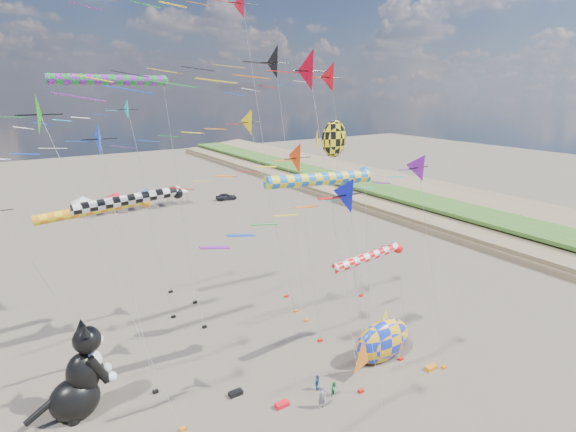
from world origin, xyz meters
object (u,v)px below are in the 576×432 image
(cat_inflatable, at_px, (77,370))
(child_blue, at_px, (317,382))
(fish_inflatable, at_px, (382,341))
(person_adult, at_px, (322,397))
(parked_car, at_px, (226,197))
(child_green, at_px, (334,389))

(cat_inflatable, distance_m, child_blue, 15.08)
(fish_inflatable, height_order, child_blue, fish_inflatable)
(person_adult, relative_size, parked_car, 0.44)
(parked_car, bearing_deg, cat_inflatable, 154.15)
(child_green, height_order, parked_car, parked_car)
(cat_inflatable, height_order, child_green, cat_inflatable)
(child_blue, bearing_deg, cat_inflatable, 121.91)
(person_adult, bearing_deg, child_blue, 61.25)
(child_blue, distance_m, parked_car, 54.13)
(fish_inflatable, bearing_deg, child_green, -165.15)
(child_green, bearing_deg, person_adult, -174.18)
(child_green, bearing_deg, child_blue, 105.11)
(cat_inflatable, height_order, person_adult, cat_inflatable)
(person_adult, height_order, parked_car, person_adult)
(cat_inflatable, bearing_deg, fish_inflatable, -19.82)
(fish_inflatable, xyz_separation_m, child_green, (-5.58, -1.48, -0.90))
(cat_inflatable, bearing_deg, person_adult, -34.74)
(cat_inflatable, relative_size, fish_inflatable, 0.89)
(person_adult, relative_size, child_blue, 1.43)
(cat_inflatable, xyz_separation_m, child_green, (14.16, -7.20, -2.50))
(child_green, bearing_deg, cat_inflatable, 139.32)
(cat_inflatable, bearing_deg, child_green, -30.62)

